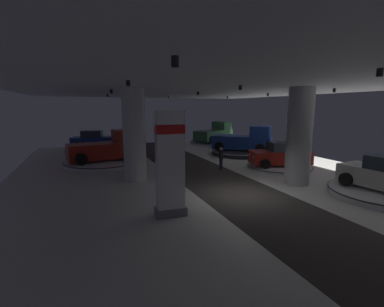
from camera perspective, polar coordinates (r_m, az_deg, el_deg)
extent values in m
cube|color=silver|center=(14.21, 10.53, -8.63)|extent=(24.00, 44.00, 0.05)
cube|color=#383330|center=(14.20, 10.53, -8.52)|extent=(4.40, 44.00, 0.01)
cube|color=silver|center=(13.54, 11.28, 14.38)|extent=(24.00, 44.00, 0.10)
cylinder|color=black|center=(5.85, -3.57, 18.64)|extent=(0.16, 0.16, 0.22)
cylinder|color=black|center=(11.23, -13.24, 14.12)|extent=(0.16, 0.16, 0.22)
cylinder|color=black|center=(17.26, -16.54, 12.36)|extent=(0.16, 0.16, 0.22)
cylinder|color=black|center=(23.60, -17.27, 11.52)|extent=(0.16, 0.16, 0.22)
cylinder|color=black|center=(9.11, 34.62, 13.79)|extent=(0.16, 0.16, 0.22)
cylinder|color=black|center=(13.66, 10.08, 13.41)|extent=(0.16, 0.16, 0.22)
cylinder|color=black|center=(18.89, 1.24, 12.49)|extent=(0.16, 0.16, 0.22)
cylinder|color=black|center=(24.64, -4.99, 11.82)|extent=(0.16, 0.16, 0.22)
cylinder|color=black|center=(17.45, 27.62, 11.64)|extent=(0.16, 0.16, 0.22)
cylinder|color=black|center=(21.59, 15.56, 11.80)|extent=(0.16, 0.16, 0.22)
cylinder|color=black|center=(26.91, 7.42, 11.60)|extent=(0.16, 0.16, 0.22)
cylinder|color=#ADADB2|center=(16.61, 21.51, 3.32)|extent=(1.40, 1.40, 5.50)
cylinder|color=silver|center=(16.62, -12.00, 3.79)|extent=(1.33, 1.33, 5.50)
cube|color=slate|center=(11.50, -4.48, -11.91)|extent=(1.31, 0.73, 0.35)
cube|color=white|center=(10.90, -4.62, -1.42)|extent=(1.14, 0.64, 3.92)
cube|color=red|center=(10.73, -4.72, 5.17)|extent=(1.16, 0.67, 0.36)
cylinder|color=#333338|center=(26.16, 10.29, 0.29)|extent=(5.57, 5.57, 0.38)
cylinder|color=white|center=(26.13, 10.30, 0.63)|extent=(5.68, 5.68, 0.05)
cube|color=navy|center=(26.02, 10.35, 2.33)|extent=(5.31, 5.15, 1.20)
cube|color=navy|center=(25.65, 14.17, 4.45)|extent=(2.54, 2.55, 1.00)
cube|color=#28333D|center=(25.71, 13.04, 4.50)|extent=(1.25, 1.33, 0.75)
cylinder|color=black|center=(26.94, 14.69, 1.71)|extent=(0.81, 0.78, 0.84)
cylinder|color=black|center=(24.63, 14.05, 1.01)|extent=(0.81, 0.78, 0.84)
cylinder|color=black|center=(27.60, 7.02, 2.14)|extent=(0.81, 0.78, 0.84)
cylinder|color=black|center=(25.35, 5.70, 1.49)|extent=(0.81, 0.78, 0.84)
cylinder|color=black|center=(16.40, 29.47, -4.72)|extent=(0.29, 0.70, 0.68)
cylinder|color=black|center=(18.09, 32.94, -3.79)|extent=(0.29, 0.70, 0.68)
sphere|color=white|center=(17.07, 28.74, -2.82)|extent=(0.18, 0.18, 0.18)
sphere|color=white|center=(17.89, 30.51, -2.44)|extent=(0.18, 0.18, 0.18)
cylinder|color=silver|center=(22.60, -17.83, -1.62)|extent=(5.98, 5.98, 0.29)
cylinder|color=black|center=(22.58, -17.84, -1.34)|extent=(6.10, 6.10, 0.05)
cube|color=maroon|center=(22.45, -17.95, 0.62)|extent=(5.56, 2.89, 1.20)
cube|color=maroon|center=(22.74, -13.90, 3.59)|extent=(1.97, 2.14, 1.00)
cube|color=#28333D|center=(22.60, -15.14, 3.50)|extent=(0.35, 1.74, 0.75)
cylinder|color=black|center=(24.08, -14.23, 0.59)|extent=(0.87, 0.41, 0.84)
cylinder|color=black|center=(21.86, -12.47, -0.25)|extent=(0.87, 0.41, 0.84)
cylinder|color=black|center=(23.33, -22.99, -0.18)|extent=(0.87, 0.41, 0.84)
cylinder|color=black|center=(21.03, -22.11, -1.13)|extent=(0.87, 0.41, 0.84)
cylinder|color=silver|center=(33.35, 4.52, 2.35)|extent=(5.56, 5.56, 0.28)
cylinder|color=black|center=(33.33, 4.52, 2.54)|extent=(5.68, 5.68, 0.05)
cube|color=#2D5638|center=(33.24, 4.54, 3.87)|extent=(5.67, 4.31, 1.20)
cube|color=#2D5638|center=(34.54, 6.23, 5.81)|extent=(2.39, 2.47, 1.00)
cube|color=#28333D|center=(34.12, 5.75, 5.77)|extent=(0.88, 1.59, 0.75)
cylinder|color=black|center=(35.46, 4.76, 3.70)|extent=(0.87, 0.64, 0.84)
cylinder|color=black|center=(34.14, 7.97, 3.41)|extent=(0.87, 0.64, 0.84)
cylinder|color=black|center=(32.54, 0.92, 3.19)|extent=(0.87, 0.64, 0.84)
cylinder|color=black|center=(31.10, 4.26, 2.86)|extent=(0.87, 0.64, 0.84)
cylinder|color=silver|center=(20.82, 17.78, -2.66)|extent=(4.51, 4.51, 0.22)
cylinder|color=black|center=(20.80, 17.79, -2.44)|extent=(4.60, 4.60, 0.05)
cube|color=maroon|center=(20.68, 17.88, -0.71)|extent=(4.53, 2.90, 0.90)
cube|color=#2D3842|center=(20.63, 18.37, 1.34)|extent=(2.26, 2.03, 0.70)
cylinder|color=black|center=(19.29, 15.12, -2.12)|extent=(0.71, 0.40, 0.68)
cylinder|color=black|center=(21.13, 13.22, -1.02)|extent=(0.71, 0.40, 0.68)
cylinder|color=black|center=(20.47, 22.62, -1.86)|extent=(0.71, 0.40, 0.68)
cylinder|color=black|center=(22.22, 20.21, -0.85)|extent=(0.71, 0.40, 0.68)
sphere|color=white|center=(19.47, 12.92, -0.77)|extent=(0.18, 0.18, 0.18)
sphere|color=white|center=(20.40, 12.04, -0.27)|extent=(0.18, 0.18, 0.18)
cylinder|color=#333338|center=(29.41, -19.74, 0.90)|extent=(5.51, 5.51, 0.37)
cylinder|color=white|center=(29.39, -19.76, 1.20)|extent=(5.62, 5.62, 0.05)
cube|color=navy|center=(29.31, -19.83, 2.44)|extent=(4.49, 2.67, 0.90)
cube|color=#2D3842|center=(29.26, -20.21, 3.88)|extent=(2.19, 1.94, 0.70)
cylinder|color=black|center=(30.09, -16.79, 2.26)|extent=(0.71, 0.36, 0.68)
cylinder|color=black|center=(28.13, -17.31, 1.74)|extent=(0.71, 0.36, 0.68)
cylinder|color=black|center=(30.60, -22.10, 2.08)|extent=(0.71, 0.36, 0.68)
cylinder|color=black|center=(28.67, -22.96, 1.55)|extent=(0.71, 0.36, 0.68)
sphere|color=white|center=(29.47, -15.73, 2.91)|extent=(0.18, 0.18, 0.18)
sphere|color=white|center=(28.50, -15.95, 2.68)|extent=(0.18, 0.18, 0.18)
cylinder|color=black|center=(19.64, 6.21, -2.11)|extent=(0.14, 0.14, 0.80)
cylinder|color=black|center=(19.49, 5.94, -2.19)|extent=(0.14, 0.14, 0.80)
cylinder|color=black|center=(19.44, 6.11, -0.24)|extent=(0.32, 0.32, 0.62)
sphere|color=tan|center=(19.37, 6.13, 0.98)|extent=(0.22, 0.22, 0.22)
cylinder|color=#333338|center=(18.68, -2.72, -3.87)|extent=(0.28, 0.28, 0.04)
cylinder|color=#B2B2B7|center=(18.58, -2.73, -2.49)|extent=(0.07, 0.07, 0.96)
sphere|color=#B2B2B7|center=(18.48, -2.74, -1.04)|extent=(0.10, 0.10, 0.10)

